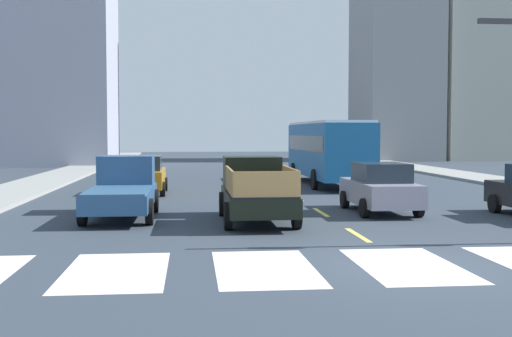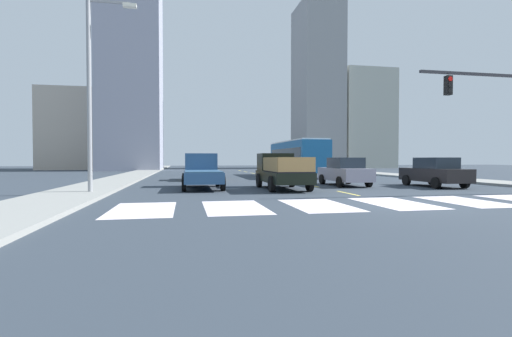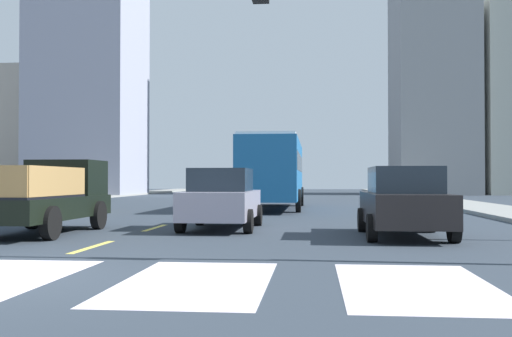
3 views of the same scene
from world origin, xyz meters
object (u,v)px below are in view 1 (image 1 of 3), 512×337
pickup_dark (123,189)px  city_bus (327,148)px  pickup_stakebed (256,191)px  sedan_near_right (144,175)px  sedan_mid (380,188)px

pickup_dark → city_bus: size_ratio=0.48×
pickup_stakebed → pickup_dark: bearing=165.9°
city_bus → sedan_near_right: (-9.28, -4.17, -1.09)m
sedan_mid → city_bus: bearing=87.8°
sedan_near_right → sedan_mid: 11.58m
pickup_dark → pickup_stakebed: bearing=-18.7°
pickup_stakebed → sedan_near_right: bearing=116.9°
pickup_stakebed → sedan_mid: pickup_stakebed is taller
city_bus → pickup_dark: bearing=-125.9°
pickup_stakebed → city_bus: bearing=71.8°
pickup_dark → sedan_near_right: pickup_dark is taller
pickup_dark → sedan_mid: pickup_dark is taller
pickup_stakebed → sedan_near_right: pickup_stakebed is taller
pickup_stakebed → city_bus: size_ratio=0.48×
pickup_dark → sedan_near_right: size_ratio=1.18×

